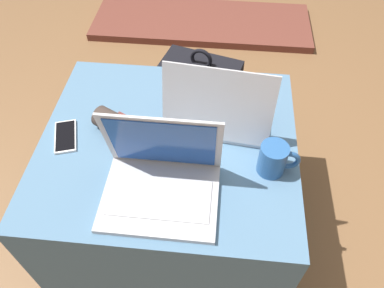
{
  "coord_description": "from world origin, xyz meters",
  "views": [
    {
      "loc": [
        0.15,
        -0.77,
        1.39
      ],
      "look_at": [
        0.08,
        -0.07,
        0.56
      ],
      "focal_mm": 35.0,
      "sensor_mm": 36.0,
      "label": 1
    }
  ],
  "objects": [
    {
      "name": "ground_plane",
      "position": [
        0.0,
        0.0,
        0.0
      ],
      "size": [
        14.0,
        14.0,
        0.0
      ],
      "primitive_type": "plane",
      "color": "brown"
    },
    {
      "name": "ottoman",
      "position": [
        0.0,
        0.0,
        0.24
      ],
      "size": [
        0.82,
        0.74,
        0.48
      ],
      "color": "#2A3D4E",
      "rests_on": "ground_plane"
    },
    {
      "name": "laptop_near",
      "position": [
        0.01,
        -0.19,
        0.53
      ],
      "size": [
        0.33,
        0.25,
        0.26
      ],
      "rotation": [
        0.0,
        0.0,
        -0.01
      ],
      "color": "#B7B7BC",
      "rests_on": "ottoman"
    },
    {
      "name": "laptop_far",
      "position": [
        0.16,
        0.1,
        0.53
      ],
      "size": [
        0.36,
        0.28,
        0.26
      ],
      "rotation": [
        0.0,
        0.0,
        3.03
      ],
      "color": "#B7B7BC",
      "rests_on": "ottoman"
    },
    {
      "name": "cell_phone",
      "position": [
        -0.33,
        -0.02,
        0.48
      ],
      "size": [
        0.1,
        0.15,
        0.01
      ],
      "rotation": [
        0.0,
        0.0,
        3.45
      ],
      "color": "white",
      "rests_on": "ottoman"
    },
    {
      "name": "backpack",
      "position": [
        0.07,
        0.51,
        0.2
      ],
      "size": [
        0.36,
        0.28,
        0.48
      ],
      "rotation": [
        0.0,
        0.0,
        2.87
      ],
      "color": "black",
      "rests_on": "ground_plane"
    },
    {
      "name": "wrist_brace",
      "position": [
        -0.16,
        0.02,
        0.51
      ],
      "size": [
        0.18,
        0.14,
        0.07
      ],
      "rotation": [
        0.0,
        0.0,
        5.8
      ],
      "color": "#3D332D",
      "rests_on": "ottoman"
    },
    {
      "name": "coffee_mug",
      "position": [
        0.33,
        -0.08,
        0.53
      ],
      "size": [
        0.12,
        0.08,
        0.1
      ],
      "color": "#285693",
      "rests_on": "ottoman"
    },
    {
      "name": "fireplace_hearth",
      "position": [
        0.0,
        1.42,
        0.02
      ],
      "size": [
        1.4,
        0.5,
        0.04
      ],
      "color": "brown",
      "rests_on": "ground_plane"
    }
  ]
}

